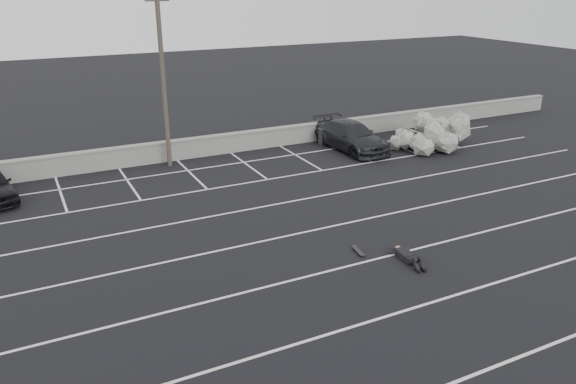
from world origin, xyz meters
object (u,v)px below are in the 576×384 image
car_right (351,136)px  person (405,252)px  utility_pole (163,80)px  skateboard (358,251)px  riprap_pile (435,138)px  trash_bin (323,136)px

car_right → person: size_ratio=2.26×
utility_pole → skateboard: 13.63m
car_right → skateboard: 12.72m
utility_pole → riprap_pile: bearing=-14.4°
utility_pole → riprap_pile: utility_pole is taller
trash_bin → skateboard: (-5.71, -12.39, -0.42)m
utility_pole → trash_bin: 9.73m
utility_pole → person: 14.82m
trash_bin → skateboard: 13.65m
utility_pole → trash_bin: size_ratio=9.02×
car_right → utility_pole: utility_pole is taller
trash_bin → person: (-4.49, -13.39, -0.26)m
riprap_pile → person: bearing=-134.3°
riprap_pile → skateboard: riprap_pile is taller
trash_bin → person: trash_bin is taller
car_right → person: car_right is taller
utility_pole → person: utility_pole is taller
trash_bin → car_right: bearing=-59.7°
skateboard → riprap_pile: bearing=48.4°
utility_pole → car_right: bearing=-9.7°
car_right → trash_bin: (-0.90, 1.54, -0.28)m
trash_bin → riprap_pile: riprap_pile is taller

